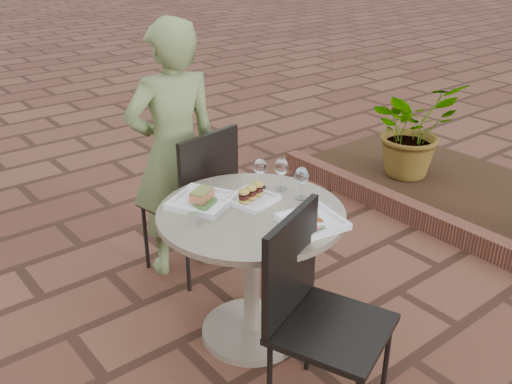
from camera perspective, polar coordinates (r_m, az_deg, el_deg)
ground at (r=3.01m, az=3.72°, el=-15.59°), size 60.00×60.00×0.00m
cafe_table at (r=2.83m, az=-0.48°, el=-6.33°), size 0.90×0.90×0.73m
chair_far at (r=3.34m, az=-5.85°, el=0.06°), size 0.51×0.51×0.93m
chair_near at (r=2.41m, az=5.69°, el=-10.93°), size 0.57×0.57×0.93m
diner at (r=3.34m, az=-8.19°, el=3.96°), size 0.61×0.44×1.53m
plate_salmon at (r=2.77m, az=-5.39°, el=-0.81°), size 0.37×0.37×0.08m
plate_sliders at (r=2.78m, az=-0.49°, el=-0.39°), size 0.25×0.25×0.14m
plate_tuna at (r=2.59m, az=5.67°, el=-2.94°), size 0.30×0.30×0.03m
wine_glass_right at (r=2.79m, az=4.58°, el=1.56°), size 0.07×0.07×0.17m
wine_glass_mid at (r=2.89m, az=0.44°, el=2.50°), size 0.07×0.07×0.16m
wine_glass_far at (r=2.88m, az=2.56°, el=2.45°), size 0.07×0.07×0.17m
steel_ramekin at (r=2.60m, az=-6.19°, el=-2.69°), size 0.07×0.07×0.05m
cutlery_set at (r=2.78m, az=6.43°, el=-1.26°), size 0.09×0.18×0.00m
planter_curb at (r=4.17m, az=17.45°, el=-2.92°), size 0.12×3.00×0.15m
mulch_bed at (r=4.74m, az=22.25°, el=-0.79°), size 1.30×3.00×0.06m
potted_plant_a at (r=4.82m, az=15.36°, el=6.13°), size 0.81×0.73×0.79m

